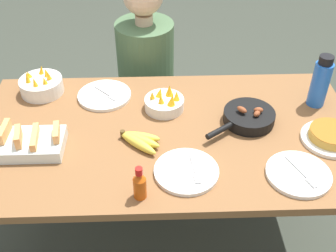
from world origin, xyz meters
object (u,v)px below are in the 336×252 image
(empty_plate_far_right, at_px, (298,174))
(skillet, at_px, (248,117))
(frittata_plate_center, at_px, (331,136))
(empty_plate_near_front, at_px, (186,171))
(person_figure, at_px, (147,90))
(fruit_bowl_citrus, at_px, (41,85))
(banana_bunch, at_px, (139,140))
(fruit_bowl_mango, at_px, (165,102))
(empty_plate_far_left, at_px, (104,95))
(melon_tray, at_px, (21,143))
(hot_sauce_bottle, at_px, (140,184))
(water_bottle, at_px, (320,82))

(empty_plate_far_right, bearing_deg, skillet, 111.74)
(empty_plate_far_right, bearing_deg, frittata_plate_center, 46.55)
(empty_plate_near_front, distance_m, person_figure, 0.97)
(empty_plate_far_right, bearing_deg, fruit_bowl_citrus, 150.92)
(banana_bunch, height_order, fruit_bowl_mango, fruit_bowl_mango)
(empty_plate_far_left, bearing_deg, person_figure, 65.81)
(melon_tray, bearing_deg, hot_sauce_bottle, -29.27)
(melon_tray, bearing_deg, empty_plate_far_left, 50.16)
(melon_tray, bearing_deg, banana_bunch, 2.08)
(fruit_bowl_mango, height_order, hot_sauce_bottle, hot_sauce_bottle)
(melon_tray, height_order, person_figure, person_figure)
(fruit_bowl_mango, bearing_deg, empty_plate_near_front, -80.41)
(frittata_plate_center, xyz_separation_m, hot_sauce_bottle, (-0.76, -0.27, 0.04))
(melon_tray, distance_m, hot_sauce_bottle, 0.54)
(frittata_plate_center, height_order, water_bottle, water_bottle)
(empty_plate_far_left, distance_m, fruit_bowl_mango, 0.30)
(frittata_plate_center, height_order, fruit_bowl_mango, fruit_bowl_mango)
(empty_plate_near_front, xyz_separation_m, fruit_bowl_citrus, (-0.64, 0.56, 0.03))
(fruit_bowl_citrus, relative_size, person_figure, 0.17)
(frittata_plate_center, xyz_separation_m, fruit_bowl_citrus, (-1.23, 0.39, 0.02))
(water_bottle, distance_m, person_figure, 0.99)
(frittata_plate_center, distance_m, person_figure, 1.10)
(melon_tray, relative_size, water_bottle, 1.35)
(hot_sauce_bottle, relative_size, person_figure, 0.12)
(melon_tray, bearing_deg, skillet, 8.65)
(empty_plate_near_front, bearing_deg, fruit_bowl_citrus, 138.98)
(skillet, relative_size, empty_plate_far_left, 1.26)
(banana_bunch, bearing_deg, fruit_bowl_mango, 64.81)
(skillet, bearing_deg, melon_tray, -27.23)
(banana_bunch, xyz_separation_m, fruit_bowl_citrus, (-0.46, 0.38, 0.02))
(water_bottle, bearing_deg, empty_plate_near_front, -145.57)
(fruit_bowl_citrus, distance_m, water_bottle, 1.26)
(fruit_bowl_citrus, distance_m, person_figure, 0.66)
(fruit_bowl_citrus, xyz_separation_m, person_figure, (0.48, 0.36, -0.28))
(fruit_bowl_mango, xyz_separation_m, water_bottle, (0.68, 0.01, 0.08))
(banana_bunch, height_order, skillet, skillet)
(banana_bunch, xyz_separation_m, fruit_bowl_mango, (0.11, 0.23, 0.01))
(frittata_plate_center, distance_m, empty_plate_far_right, 0.27)
(skillet, bearing_deg, frittata_plate_center, 121.31)
(fruit_bowl_citrus, bearing_deg, melon_tray, -90.02)
(empty_plate_near_front, bearing_deg, fruit_bowl_mango, 99.59)
(melon_tray, bearing_deg, empty_plate_far_right, -9.90)
(frittata_plate_center, relative_size, person_figure, 0.21)
(skillet, relative_size, empty_plate_far_right, 1.29)
(melon_tray, distance_m, empty_plate_far_left, 0.46)
(empty_plate_far_right, distance_m, person_figure, 1.13)
(fruit_bowl_citrus, distance_m, hot_sauce_bottle, 0.81)
(melon_tray, relative_size, empty_plate_near_front, 1.35)
(empty_plate_near_front, bearing_deg, frittata_plate_center, 15.44)
(fruit_bowl_citrus, bearing_deg, empty_plate_far_right, -29.08)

